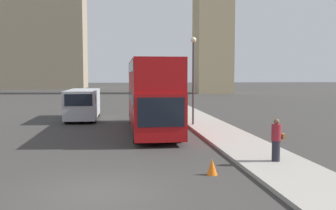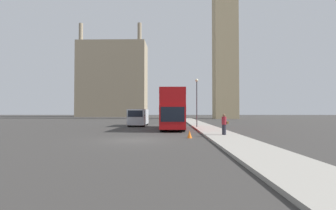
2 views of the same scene
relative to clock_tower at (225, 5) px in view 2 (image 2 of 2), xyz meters
name	(u,v)px [view 2 (image 2 of 2)]	position (x,y,z in m)	size (l,w,h in m)	color
ground_plane	(135,140)	(-17.33, -56.17, -32.26)	(300.00, 300.00, 0.00)	#383533
sidewalk_strip	(230,139)	(-10.95, -56.17, -32.18)	(2.74, 120.00, 0.15)	#9E998E
clock_tower	(225,5)	(0.00, 0.00, 0.00)	(6.81, 6.98, 62.87)	tan
building_block_distant	(113,80)	(-38.71, 30.85, -17.49)	(26.57, 12.90, 35.91)	gray
red_double_decker_bus	(173,108)	(-14.80, -44.73, -29.92)	(2.48, 10.65, 4.19)	#A80F11
white_van	(138,117)	(-19.43, -38.31, -31.04)	(2.20, 6.14, 2.24)	#B2B7BC
pedestrian	(224,124)	(-10.87, -53.62, -31.31)	(0.51, 0.35, 1.59)	#23232D
street_lamp	(197,95)	(-11.96, -43.07, -28.41)	(0.36, 0.36, 5.62)	#38383D
traffic_cone	(190,134)	(-13.57, -54.67, -31.98)	(0.36, 0.36, 0.55)	orange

